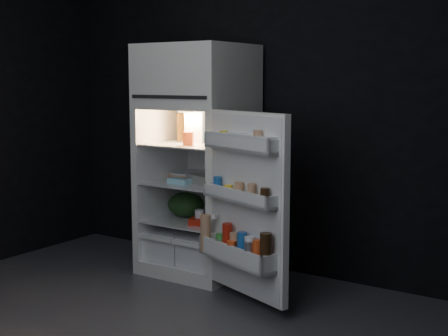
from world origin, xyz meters
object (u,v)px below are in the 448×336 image
Objects in this scene: egg_carton at (203,180)px; refrigerator at (199,152)px; milk_jug at (196,127)px; yogurt_tray at (206,222)px; fridge_door at (244,208)px.

refrigerator is at bearing 156.91° from egg_carton.
egg_carton is at bearing -58.40° from milk_jug.
refrigerator reaches higher than yogurt_tray.
egg_carton is 1.28× the size of yogurt_tray.
egg_carton is (-0.62, 0.39, 0.08)m from fridge_door.
fridge_door is 5.06× the size of yogurt_tray.
milk_jug is 0.99× the size of yogurt_tray.
fridge_door is at bearing -34.63° from refrigerator.
milk_jug reaches higher than yogurt_tray.
yogurt_tray is (0.21, -0.17, -0.69)m from milk_jug.
fridge_door is 5.08× the size of milk_jug.
fridge_door reaches higher than egg_carton.
refrigerator is 7.42× the size of milk_jug.
fridge_door is 0.69m from yogurt_tray.
egg_carton is 0.32m from yogurt_tray.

